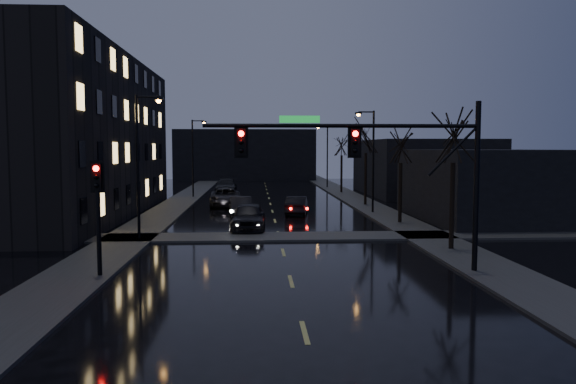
{
  "coord_description": "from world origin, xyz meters",
  "views": [
    {
      "loc": [
        -1.34,
        -13.19,
        5.12
      ],
      "look_at": [
        0.07,
        11.21,
        3.2
      ],
      "focal_mm": 35.0,
      "sensor_mm": 36.0,
      "label": 1
    }
  ],
  "objects": [
    {
      "name": "streetlight_r_far",
      "position": [
        7.58,
        58.0,
        4.77
      ],
      "size": [
        1.53,
        0.28,
        8.0
      ],
      "color": "black",
      "rests_on": "ground"
    },
    {
      "name": "far_block",
      "position": [
        -3.0,
        78.0,
        4.0
      ],
      "size": [
        22.0,
        10.0,
        8.0
      ],
      "primitive_type": "cube",
      "color": "black",
      "rests_on": "ground"
    },
    {
      "name": "commercial_right_far",
      "position": [
        17.0,
        48.0,
        3.0
      ],
      "size": [
        12.0,
        18.0,
        6.0
      ],
      "primitive_type": "cube",
      "color": "black",
      "rests_on": "ground"
    },
    {
      "name": "oncoming_car_c",
      "position": [
        -4.01,
        36.21,
        0.8
      ],
      "size": [
        2.9,
        5.86,
        1.6
      ],
      "primitive_type": "imported",
      "rotation": [
        0.0,
        0.0,
        0.05
      ],
      "color": "black",
      "rests_on": "ground"
    },
    {
      "name": "lead_car",
      "position": [
        1.8,
        29.61,
        0.72
      ],
      "size": [
        2.09,
        4.51,
        1.43
      ],
      "primitive_type": "imported",
      "rotation": [
        0.0,
        0.0,
        3.01
      ],
      "color": "black",
      "rests_on": "ground"
    },
    {
      "name": "streetlight_r_mid",
      "position": [
        7.58,
        30.0,
        4.77
      ],
      "size": [
        1.53,
        0.28,
        8.0
      ],
      "color": "black",
      "rests_on": "ground"
    },
    {
      "name": "tree_mid_a",
      "position": [
        8.4,
        24.0,
        5.83
      ],
      "size": [
        3.3,
        3.3,
        7.58
      ],
      "color": "black",
      "rests_on": "ground"
    },
    {
      "name": "oncoming_car_d",
      "position": [
        -4.68,
        50.47,
        0.82
      ],
      "size": [
        2.34,
        5.7,
        1.65
      ],
      "primitive_type": "imported",
      "rotation": [
        0.0,
        0.0,
        0.0
      ],
      "color": "black",
      "rests_on": "ground"
    },
    {
      "name": "signal_mast",
      "position": [
        3.85,
        9.0,
        4.87
      ],
      "size": [
        11.11,
        0.41,
        7.0
      ],
      "color": "black",
      "rests_on": "ground"
    },
    {
      "name": "apartment_block",
      "position": [
        -16.5,
        30.0,
        6.0
      ],
      "size": [
        12.0,
        30.0,
        12.0
      ],
      "primitive_type": "cube",
      "color": "black",
      "rests_on": "ground"
    },
    {
      "name": "oncoming_car_b",
      "position": [
        -2.46,
        28.58,
        0.74
      ],
      "size": [
        1.98,
        4.63,
        1.49
      ],
      "primitive_type": "imported",
      "rotation": [
        0.0,
        0.0,
        0.09
      ],
      "color": "black",
      "rests_on": "ground"
    },
    {
      "name": "tree_near",
      "position": [
        8.4,
        14.0,
        6.22
      ],
      "size": [
        3.52,
        3.52,
        8.08
      ],
      "color": "black",
      "rests_on": "ground"
    },
    {
      "name": "commercial_right_near",
      "position": [
        15.5,
        26.0,
        2.5
      ],
      "size": [
        10.0,
        14.0,
        5.0
      ],
      "primitive_type": "cube",
      "color": "black",
      "rests_on": "ground"
    },
    {
      "name": "streetlight_l_far",
      "position": [
        -7.58,
        45.0,
        4.77
      ],
      "size": [
        1.53,
        0.28,
        8.0
      ],
      "color": "black",
      "rests_on": "ground"
    },
    {
      "name": "ground",
      "position": [
        0.0,
        0.0,
        0.0
      ],
      "size": [
        160.0,
        160.0,
        0.0
      ],
      "primitive_type": "plane",
      "color": "black",
      "rests_on": "ground"
    },
    {
      "name": "signal_pole_left",
      "position": [
        -7.5,
        8.99,
        3.01
      ],
      "size": [
        0.35,
        0.41,
        4.53
      ],
      "color": "black",
      "rests_on": "ground"
    },
    {
      "name": "streetlight_l_near",
      "position": [
        -7.58,
        18.0,
        4.77
      ],
      "size": [
        1.53,
        0.28,
        8.0
      ],
      "color": "black",
      "rests_on": "ground"
    },
    {
      "name": "sidewalk_cross",
      "position": [
        0.0,
        18.5,
        0.06
      ],
      "size": [
        40.0,
        3.0,
        0.12
      ],
      "primitive_type": "cube",
      "color": "#2D2D2B",
      "rests_on": "ground"
    },
    {
      "name": "oncoming_car_a",
      "position": [
        -1.8,
        21.57,
        0.86
      ],
      "size": [
        2.21,
        5.12,
        1.72
      ],
      "primitive_type": "imported",
      "rotation": [
        0.0,
        0.0,
        -0.04
      ],
      "color": "black",
      "rests_on": "ground"
    },
    {
      "name": "sidewalk_right",
      "position": [
        8.5,
        35.0,
        0.06
      ],
      "size": [
        3.0,
        140.0,
        0.12
      ],
      "primitive_type": "cube",
      "color": "#2D2D2B",
      "rests_on": "ground"
    },
    {
      "name": "sidewalk_left",
      "position": [
        -8.5,
        35.0,
        0.06
      ],
      "size": [
        3.0,
        140.0,
        0.12
      ],
      "primitive_type": "cube",
      "color": "#2D2D2B",
      "rests_on": "ground"
    },
    {
      "name": "tree_mid_b",
      "position": [
        8.4,
        36.0,
        6.61
      ],
      "size": [
        3.74,
        3.74,
        8.59
      ],
      "color": "black",
      "rests_on": "ground"
    },
    {
      "name": "tree_far",
      "position": [
        8.4,
        50.0,
        6.06
      ],
      "size": [
        3.43,
        3.43,
        7.88
      ],
      "color": "black",
      "rests_on": "ground"
    }
  ]
}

